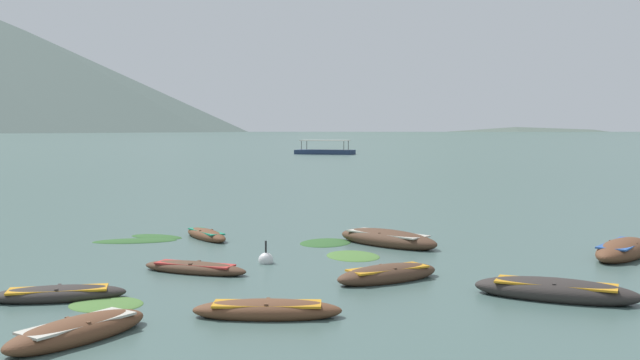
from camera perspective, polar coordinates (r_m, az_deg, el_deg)
The scene contains 19 objects.
ground_plane at distance 1506.93m, azimuth 1.91°, elevation 3.88°, with size 6000.00×6000.00×0.00m, color #425B56.
mountain_2 at distance 1446.10m, azimuth -9.36°, elevation 7.42°, with size 777.58×777.58×181.45m, color #4C5B56.
mountain_3 at distance 1572.72m, azimuth 10.68°, elevation 8.79°, with size 1103.16×1103.16×272.54m, color #56665B.
rowboat_0 at distance 26.09m, azimuth 22.68°, elevation -5.08°, with size 3.42×4.02×0.73m.
rowboat_1 at distance 19.17m, azimuth 17.99°, elevation -8.27°, with size 4.19×2.65×0.65m.
rowboat_2 at distance 26.62m, azimuth 5.31°, elevation -4.63°, with size 4.14×3.93×0.71m.
rowboat_3 at distance 15.63m, azimuth -18.46°, elevation -11.16°, with size 2.67×3.37×0.57m.
rowboat_4 at distance 16.60m, azimuth -4.16°, elevation -10.15°, with size 3.39×1.04×0.50m.
rowboat_5 at distance 28.33m, azimuth -8.92°, elevation -4.28°, with size 2.41×3.01×0.47m.
rowboat_6 at distance 21.81m, azimuth -9.80°, elevation -6.83°, with size 3.45×1.90×0.42m.
rowboat_7 at distance 20.45m, azimuth 5.34°, elevation -7.38°, with size 3.33×2.66×0.58m.
rowboat_8 at distance 19.27m, azimuth -19.86°, elevation -8.43°, with size 3.41×1.75×0.45m.
ferry_0 at distance 120.66m, azimuth 0.39°, elevation 2.25°, with size 10.24×6.15×2.54m.
mooring_buoy at distance 23.04m, azimuth -4.27°, elevation -6.28°, with size 0.48×0.48×0.86m.
weed_patch_0 at distance 18.45m, azimuth -16.43°, elevation -9.36°, with size 1.62×1.80×0.14m, color #477033.
weed_patch_1 at distance 28.28m, azimuth -14.32°, elevation -4.67°, with size 3.11×1.22×0.14m, color #2D5628.
weed_patch_2 at distance 29.16m, azimuth -12.71°, elevation -4.39°, with size 2.26×1.09×0.14m, color #2D5628.
weed_patch_3 at distance 26.99m, azimuth 0.43°, elevation -4.96°, with size 2.22×1.81×0.14m, color #2D5628.
weed_patch_4 at distance 24.26m, azimuth 2.61°, elevation -5.99°, with size 1.72×2.20×0.14m, color #477033.
Camera 1 is at (-0.17, -6.92, 4.22)m, focal length 40.79 mm.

